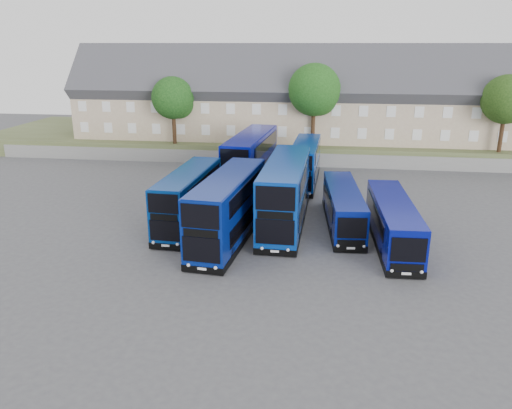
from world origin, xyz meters
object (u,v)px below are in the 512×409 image
(coach_east_a, at_px, (343,208))
(tree_east, at_px, (507,101))
(dd_front_mid, at_px, (228,209))
(tree_west, at_px, (174,100))
(dd_front_left, at_px, (189,199))
(tree_mid, at_px, (316,92))

(coach_east_a, xyz_separation_m, tree_east, (17.26, 19.96, 5.96))
(tree_east, bearing_deg, dd_front_mid, -136.56)
(dd_front_mid, height_order, tree_west, tree_west)
(dd_front_left, distance_m, coach_east_a, 11.61)
(coach_east_a, distance_m, tree_mid, 21.69)
(coach_east_a, height_order, tree_west, tree_west)
(dd_front_mid, height_order, tree_east, tree_east)
(dd_front_left, distance_m, tree_mid, 24.27)
(dd_front_left, distance_m, tree_east, 36.21)
(dd_front_left, xyz_separation_m, tree_east, (28.77, 21.31, 5.36))
(dd_front_mid, xyz_separation_m, coach_east_a, (7.99, 3.94, -0.83))
(tree_west, distance_m, tree_mid, 16.04)
(tree_west, bearing_deg, tree_mid, 1.79)
(tree_east, bearing_deg, tree_west, -180.00)
(tree_mid, bearing_deg, dd_front_left, -111.91)
(tree_west, distance_m, tree_east, 36.00)
(dd_front_left, height_order, tree_west, tree_west)
(tree_mid, bearing_deg, coach_east_a, -82.37)
(tree_west, bearing_deg, dd_front_left, -71.27)
(dd_front_mid, bearing_deg, tree_east, 48.91)
(tree_west, bearing_deg, coach_east_a, -46.81)
(dd_front_left, relative_size, coach_east_a, 0.97)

